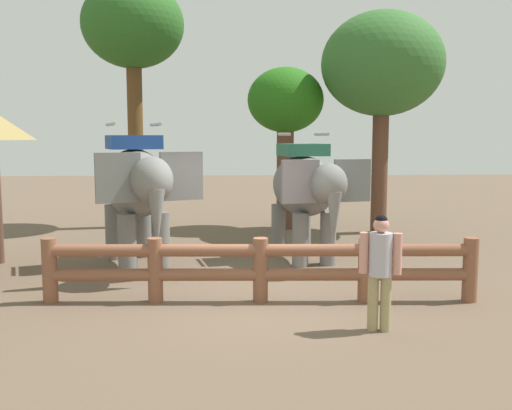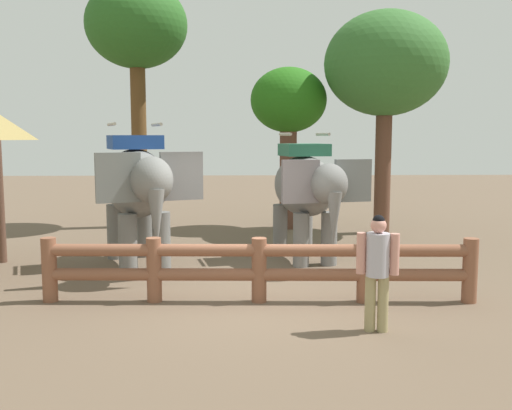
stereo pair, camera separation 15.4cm
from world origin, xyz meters
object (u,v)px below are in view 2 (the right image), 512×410
Objects in this scene: elephant_center at (307,189)px; tree_far_right at (137,30)px; tourist_woman_in_black at (378,265)px; elephant_near_left at (138,187)px; tree_back_center at (289,106)px; tree_far_left at (385,66)px; log_fence at (259,265)px.

tree_far_right is at bearing 132.10° from elephant_center.
elephant_near_left is at bearing 133.99° from tourist_woman_in_black.
tree_far_right is at bearing 99.03° from elephant_near_left.
tree_back_center is at bearing 90.27° from elephant_center.
tourist_woman_in_black is 0.35× the size of tree_back_center.
elephant_near_left is at bearing -146.30° from tree_far_left.
log_fence is 1.17× the size of tree_far_left.
tree_far_left reaches higher than elephant_center.
elephant_near_left is 6.28m from tree_back_center.
elephant_near_left is 0.58× the size of tree_far_left.
elephant_center is at bearing 69.91° from log_fence.
tree_far_left is at bearing 54.16° from elephant_center.
elephant_near_left is at bearing 132.31° from log_fence.
tree_far_right reaches higher than elephant_center.
tree_far_left is (3.65, 6.59, 3.94)m from log_fence.
elephant_near_left is (-2.36, 2.59, 1.05)m from log_fence.
tourist_woman_in_black is at bearing -104.53° from tree_far_left.
tree_back_center is at bearing 160.72° from tree_far_left.
tree_far_left is 0.85× the size of tree_far_right.
tree_back_center is 0.65× the size of tree_far_right.
tree_far_right is (-3.21, 7.94, 5.08)m from log_fence.
tree_back_center is (-0.44, 8.94, 2.59)m from tourist_woman_in_black.
tree_far_left is at bearing 75.47° from tourist_woman_in_black.
tree_back_center is (-2.53, 0.88, -1.02)m from tree_far_left.
log_fence is 8.10m from tree_back_center.
elephant_near_left reaches higher than tourist_woman_in_black.
log_fence is 2.17m from tourist_woman_in_black.
tree_far_right is (-4.76, 9.40, 4.75)m from tourist_woman_in_black.
tourist_woman_in_black is (0.42, -4.59, -0.61)m from elephant_center.
log_fence is at bearing 136.73° from tourist_woman_in_black.
elephant_near_left is at bearing -80.97° from tree_far_right.
elephant_center is 4.78m from tree_back_center.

